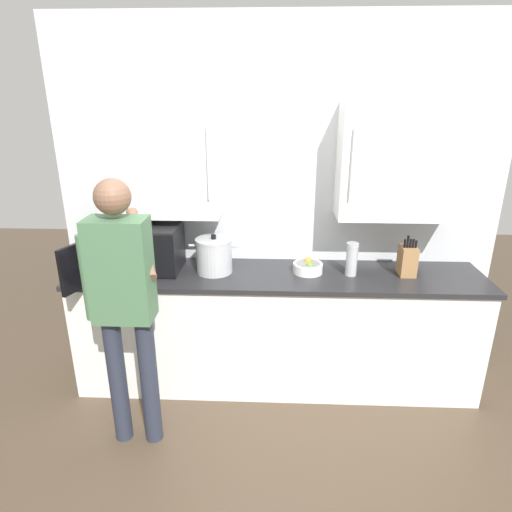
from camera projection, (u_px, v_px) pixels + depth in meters
name	position (u px, v px, depth m)	size (l,w,h in m)	color
ground_plane	(275.00, 464.00, 2.69)	(9.61, 9.61, 0.00)	#4C3D2D
back_wall_tiled	(278.00, 192.00, 3.25)	(3.28, 0.44, 2.65)	silver
counter_unit	(276.00, 329.00, 3.33)	(2.96, 0.61, 0.91)	white
microwave_oven	(140.00, 248.00, 3.18)	(0.65, 0.71, 0.34)	black
fruit_bowl	(308.00, 267.00, 3.18)	(0.21, 0.21, 0.10)	white
thermos_flask	(352.00, 259.00, 3.11)	(0.08, 0.08, 0.24)	#B7BABF
stock_pot	(214.00, 255.00, 3.16)	(0.36, 0.26, 0.28)	#B7BABF
knife_block	(407.00, 260.00, 3.12)	(0.11, 0.15, 0.30)	#A37547
person_figure	(123.00, 296.00, 2.56)	(0.45, 0.52, 1.71)	#282D3D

